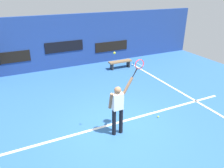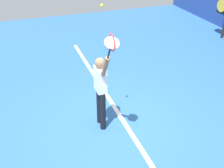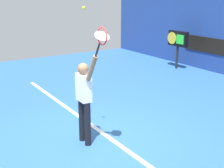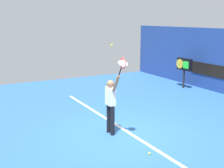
{
  "view_description": "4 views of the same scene",
  "coord_description": "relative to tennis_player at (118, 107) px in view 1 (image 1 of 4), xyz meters",
  "views": [
    {
      "loc": [
        -2.81,
        -5.54,
        4.43
      ],
      "look_at": [
        0.07,
        0.48,
        1.42
      ],
      "focal_mm": 34.9,
      "sensor_mm": 36.0,
      "label": 1
    },
    {
      "loc": [
        4.91,
        -1.84,
        4.12
      ],
      "look_at": [
        0.15,
        -0.15,
        1.2
      ],
      "focal_mm": 45.89,
      "sensor_mm": 36.0,
      "label": 2
    },
    {
      "loc": [
        5.02,
        -2.98,
        2.99
      ],
      "look_at": [
        0.23,
        0.13,
        1.28
      ],
      "focal_mm": 49.08,
      "sensor_mm": 36.0,
      "label": 3
    },
    {
      "loc": [
        7.59,
        -4.45,
        3.5
      ],
      "look_at": [
        -0.43,
        -0.09,
        1.49
      ],
      "focal_mm": 48.09,
      "sensor_mm": 36.0,
      "label": 4
    }
  ],
  "objects": [
    {
      "name": "ground_plane",
      "position": [
        0.11,
        0.3,
        -1.01
      ],
      "size": [
        18.0,
        18.0,
        0.0
      ],
      "primitive_type": "plane",
      "color": "#2D609E"
    },
    {
      "name": "tennis_player",
      "position": [
        0.0,
        0.0,
        0.0
      ],
      "size": [
        0.78,
        0.31,
        1.93
      ],
      "color": "black",
      "rests_on": "ground_plane"
    },
    {
      "name": "tennis_racket",
      "position": [
        0.69,
        -0.0,
        1.25
      ],
      "size": [
        0.46,
        0.27,
        0.61
      ],
      "color": "black"
    },
    {
      "name": "spare_ball",
      "position": [
        1.79,
        0.19,
        -0.98
      ],
      "size": [
        0.07,
        0.07,
        0.07
      ],
      "primitive_type": "sphere",
      "color": "#CCE033",
      "rests_on": "ground_plane"
    },
    {
      "name": "court_sideline",
      "position": [
        3.97,
        2.3,
        -1.0
      ],
      "size": [
        0.1,
        7.0,
        0.01
      ],
      "primitive_type": "cube",
      "color": "white",
      "rests_on": "ground_plane"
    },
    {
      "name": "water_bottle",
      "position": [
        3.89,
        5.52,
        -0.89
      ],
      "size": [
        0.07,
        0.07,
        0.24
      ],
      "primitive_type": "cylinder",
      "color": "#338CD8",
      "rests_on": "ground_plane"
    },
    {
      "name": "sponsor_banner_starboard",
      "position": [
        3.11,
        7.0,
        -0.05
      ],
      "size": [
        2.2,
        0.03,
        0.6
      ],
      "primitive_type": "cube",
      "color": "black"
    },
    {
      "name": "tennis_ball",
      "position": [
        -0.08,
        0.08,
        1.71
      ],
      "size": [
        0.07,
        0.07,
        0.07
      ],
      "primitive_type": "sphere",
      "color": "#CCE033"
    },
    {
      "name": "court_bench",
      "position": [
        2.97,
        5.52,
        -0.67
      ],
      "size": [
        1.4,
        0.36,
        0.45
      ],
      "color": "olive",
      "rests_on": "ground_plane"
    },
    {
      "name": "court_baseline",
      "position": [
        0.11,
        0.52,
        -1.0
      ],
      "size": [
        10.0,
        0.1,
        0.01
      ],
      "primitive_type": "cube",
      "color": "white",
      "rests_on": "ground_plane"
    },
    {
      "name": "sponsor_banner_portside",
      "position": [
        -2.89,
        7.0,
        -0.0
      ],
      "size": [
        2.2,
        0.03,
        0.6
      ],
      "primitive_type": "cube",
      "color": "black"
    },
    {
      "name": "sponsor_banner_center",
      "position": [
        0.11,
        7.0,
        0.26
      ],
      "size": [
        2.2,
        0.03,
        0.6
      ],
      "primitive_type": "cube",
      "color": "black"
    },
    {
      "name": "back_wall",
      "position": [
        0.11,
        7.12,
        0.51
      ],
      "size": [
        18.0,
        0.2,
        3.03
      ],
      "primitive_type": "cube",
      "color": "navy",
      "rests_on": "ground_plane"
    }
  ]
}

